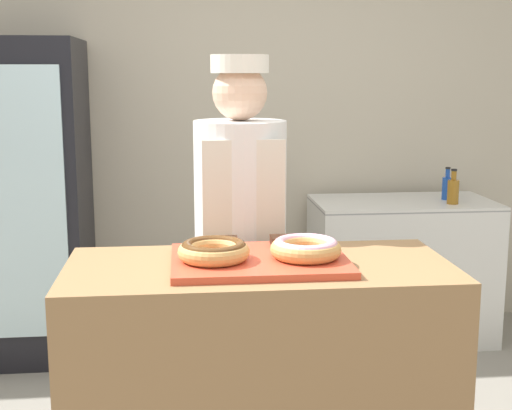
# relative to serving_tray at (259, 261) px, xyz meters

# --- Properties ---
(wall_back) EXTENTS (8.00, 0.06, 2.70)m
(wall_back) POSITION_rel_serving_tray_xyz_m (0.00, 2.13, 0.38)
(wall_back) COLOR #BCB29E
(wall_back) RESTS_ON ground_plane
(display_counter) EXTENTS (1.27, 0.59, 0.96)m
(display_counter) POSITION_rel_serving_tray_xyz_m (0.00, 0.00, -0.49)
(display_counter) COLOR #997047
(display_counter) RESTS_ON ground_plane
(serving_tray) EXTENTS (0.58, 0.44, 0.02)m
(serving_tray) POSITION_rel_serving_tray_xyz_m (0.00, 0.00, 0.00)
(serving_tray) COLOR #D84C33
(serving_tray) RESTS_ON display_counter
(donut_chocolate_glaze) EXTENTS (0.23, 0.23, 0.06)m
(donut_chocolate_glaze) POSITION_rel_serving_tray_xyz_m (-0.15, -0.02, 0.05)
(donut_chocolate_glaze) COLOR tan
(donut_chocolate_glaze) RESTS_ON serving_tray
(donut_light_glaze) EXTENTS (0.23, 0.23, 0.06)m
(donut_light_glaze) POSITION_rel_serving_tray_xyz_m (0.15, -0.02, 0.05)
(donut_light_glaze) COLOR tan
(donut_light_glaze) RESTS_ON serving_tray
(brownie_back_left) EXTENTS (0.09, 0.09, 0.03)m
(brownie_back_left) POSITION_rel_serving_tray_xyz_m (-0.10, 0.15, 0.03)
(brownie_back_left) COLOR black
(brownie_back_left) RESTS_ON serving_tray
(brownie_back_right) EXTENTS (0.09, 0.09, 0.03)m
(brownie_back_right) POSITION_rel_serving_tray_xyz_m (0.10, 0.15, 0.03)
(brownie_back_right) COLOR black
(brownie_back_right) RESTS_ON serving_tray
(baker_person) EXTENTS (0.37, 0.37, 1.65)m
(baker_person) POSITION_rel_serving_tray_xyz_m (-0.02, 0.53, -0.10)
(baker_person) COLOR #4C4C51
(baker_person) RESTS_ON ground_plane
(beverage_fridge) EXTENTS (0.65, 0.67, 1.76)m
(beverage_fridge) POSITION_rel_serving_tray_xyz_m (-1.11, 1.74, -0.09)
(beverage_fridge) COLOR black
(beverage_fridge) RESTS_ON ground_plane
(chest_freezer) EXTENTS (1.05, 0.57, 0.84)m
(chest_freezer) POSITION_rel_serving_tray_xyz_m (1.05, 1.75, -0.55)
(chest_freezer) COLOR silver
(chest_freezer) RESTS_ON ground_plane
(bottle_amber) EXTENTS (0.07, 0.07, 0.20)m
(bottle_amber) POSITION_rel_serving_tray_xyz_m (1.29, 1.61, -0.05)
(bottle_amber) COLOR #99661E
(bottle_amber) RESTS_ON chest_freezer
(bottle_blue) EXTENTS (0.06, 0.06, 0.19)m
(bottle_blue) POSITION_rel_serving_tray_xyz_m (1.31, 1.75, -0.05)
(bottle_blue) COLOR #1E4CB2
(bottle_blue) RESTS_ON chest_freezer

